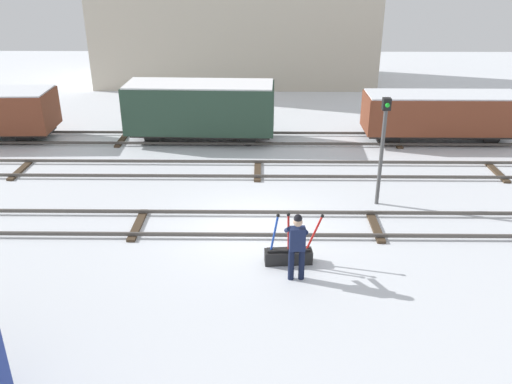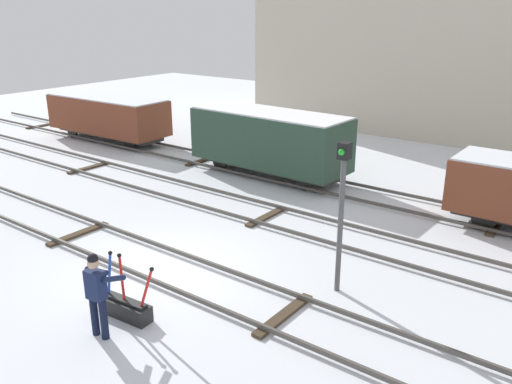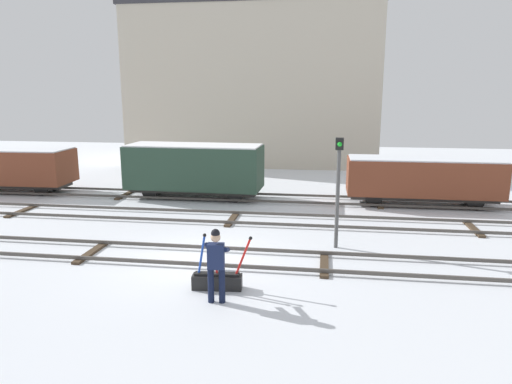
{
  "view_description": "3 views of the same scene",
  "coord_description": "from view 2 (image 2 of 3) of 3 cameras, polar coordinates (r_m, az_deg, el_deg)",
  "views": [
    {
      "loc": [
        0.16,
        -14.04,
        7.5
      ],
      "look_at": [
        -0.01,
        0.51,
        0.9
      ],
      "focal_mm": 37.62,
      "sensor_mm": 36.0,
      "label": 1
    },
    {
      "loc": [
        8.83,
        -8.07,
        6.12
      ],
      "look_at": [
        0.83,
        2.63,
        1.47
      ],
      "focal_mm": 37.27,
      "sensor_mm": 36.0,
      "label": 2
    },
    {
      "loc": [
        3.4,
        -12.64,
        4.84
      ],
      "look_at": [
        1.14,
        2.88,
        1.45
      ],
      "focal_mm": 32.71,
      "sensor_mm": 36.0,
      "label": 3
    }
  ],
  "objects": [
    {
      "name": "ground_plane",
      "position": [
        13.44,
        -9.69,
        -8.22
      ],
      "size": [
        60.0,
        60.0,
        0.0
      ],
      "primitive_type": "plane",
      "color": "silver"
    },
    {
      "name": "track_main_line",
      "position": [
        13.39,
        -9.72,
        -7.82
      ],
      "size": [
        44.0,
        1.94,
        0.18
      ],
      "color": "#4C4742",
      "rests_on": "ground_plane"
    },
    {
      "name": "signal_post",
      "position": [
        11.6,
        9.17,
        -1.07
      ],
      "size": [
        0.24,
        0.32,
        3.48
      ],
      "color": "#4C4C4C",
      "rests_on": "ground_plane"
    },
    {
      "name": "track_siding_far",
      "position": [
        19.16,
        7.35,
        0.74
      ],
      "size": [
        44.0,
        1.94,
        0.18
      ],
      "color": "#4C4742",
      "rests_on": "ground_plane"
    },
    {
      "name": "switch_lever_frame",
      "position": [
        11.62,
        -13.86,
        -11.83
      ],
      "size": [
        1.52,
        0.46,
        1.45
      ],
      "rotation": [
        0.0,
        0.0,
        0.08
      ],
      "color": "black",
      "rests_on": "ground_plane"
    },
    {
      "name": "apartment_building",
      "position": [
        29.59,
        17.2,
        16.67
      ],
      "size": [
        16.79,
        6.26,
        10.47
      ],
      "color": "beige",
      "rests_on": "ground_plane"
    },
    {
      "name": "track_siding_near",
      "position": [
        16.35,
        1.19,
        -2.4
      ],
      "size": [
        44.0,
        1.94,
        0.18
      ],
      "color": "#4C4742",
      "rests_on": "ground_plane"
    },
    {
      "name": "freight_car_near_switch",
      "position": [
        26.58,
        -15.61,
        7.94
      ],
      "size": [
        6.4,
        2.36,
        2.15
      ],
      "rotation": [
        0.0,
        0.0,
        0.03
      ],
      "color": "#2D2B28",
      "rests_on": "ground_plane"
    },
    {
      "name": "freight_car_far_end",
      "position": [
        20.05,
        1.44,
        5.63
      ],
      "size": [
        6.23,
        2.33,
        2.49
      ],
      "rotation": [
        0.0,
        0.0,
        -0.03
      ],
      "color": "#2D2B28",
      "rests_on": "ground_plane"
    },
    {
      "name": "rail_worker",
      "position": [
        10.76,
        -16.67,
        -10.05
      ],
      "size": [
        0.57,
        0.7,
        1.79
      ],
      "rotation": [
        0.0,
        0.0,
        0.08
      ],
      "color": "#111831",
      "rests_on": "ground_plane"
    }
  ]
}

